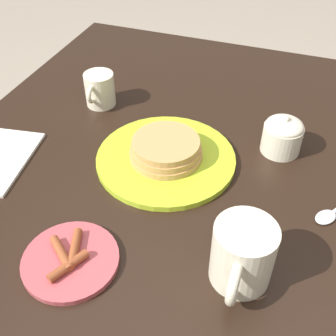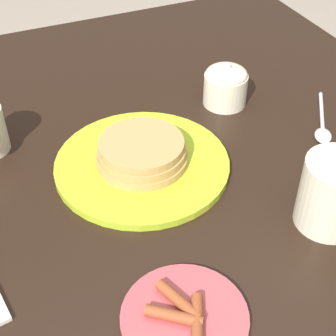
# 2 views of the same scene
# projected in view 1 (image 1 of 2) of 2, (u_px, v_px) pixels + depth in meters

# --- Properties ---
(dining_table) EXTENTS (1.23, 1.01, 0.73)m
(dining_table) POSITION_uv_depth(u_px,v_px,m) (183.00, 225.00, 0.86)
(dining_table) COLOR black
(dining_table) RESTS_ON ground_plane
(pancake_plate) EXTENTS (0.28, 0.28, 0.05)m
(pancake_plate) POSITION_uv_depth(u_px,v_px,m) (166.00, 154.00, 0.83)
(pancake_plate) COLOR #AAC628
(pancake_plate) RESTS_ON dining_table
(side_plate_bacon) EXTENTS (0.15, 0.15, 0.02)m
(side_plate_bacon) POSITION_uv_depth(u_px,v_px,m) (70.00, 260.00, 0.65)
(side_plate_bacon) COLOR #B2474C
(side_plate_bacon) RESTS_ON dining_table
(coffee_mug) EXTENTS (0.13, 0.09, 0.10)m
(coffee_mug) POSITION_uv_depth(u_px,v_px,m) (242.00, 255.00, 0.60)
(coffee_mug) COLOR beige
(coffee_mug) RESTS_ON dining_table
(creamer_pitcher) EXTENTS (0.10, 0.07, 0.08)m
(creamer_pitcher) POSITION_uv_depth(u_px,v_px,m) (100.00, 88.00, 0.97)
(creamer_pitcher) COLOR beige
(creamer_pitcher) RESTS_ON dining_table
(sugar_bowl) EXTENTS (0.08, 0.08, 0.08)m
(sugar_bowl) POSITION_uv_depth(u_px,v_px,m) (283.00, 135.00, 0.84)
(sugar_bowl) COLOR beige
(sugar_bowl) RESTS_ON dining_table
(spoon) EXTENTS (0.14, 0.10, 0.01)m
(spoon) POSITION_uv_depth(u_px,v_px,m) (336.00, 210.00, 0.73)
(spoon) COLOR silver
(spoon) RESTS_ON dining_table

